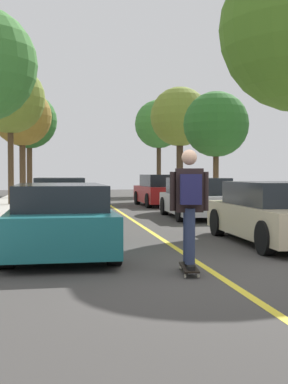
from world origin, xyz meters
name	(u,v)px	position (x,y,z in m)	size (l,w,h in m)	color
ground	(214,273)	(0.00, 0.00, 0.00)	(80.00, 80.00, 0.00)	#3D3A38
center_line	(162,239)	(0.00, 4.00, 0.00)	(0.12, 39.20, 0.01)	gold
parked_car_left_nearest	(60,217)	(-2.29, 2.50, 0.65)	(1.97, 4.72, 1.29)	#196066
parked_car_left_near	(60,199)	(-2.29, 9.03, 0.68)	(1.87, 4.17, 1.36)	#BCAD89
parked_car_right_nearest	(276,213)	(2.29, 2.93, 0.64)	(1.95, 4.42, 1.31)	#BCAD89
parked_car_right_near	(197,198)	(2.29, 9.35, 0.66)	(2.06, 4.19, 1.35)	#B7B7BC
parked_car_right_far	(161,191)	(2.29, 15.66, 0.70)	(2.06, 4.07, 1.44)	maroon
street_tree_left_near	(10,99)	(-4.45, 15.93, 4.77)	(3.05, 3.05, 6.18)	#4C3823
street_tree_left_far	(22,117)	(-4.45, 22.95, 4.75)	(3.38, 3.38, 6.33)	#4C3823
street_tree_left_farthest	(29,121)	(-4.45, 29.53, 5.17)	(3.89, 3.89, 7.00)	#4C3823
street_tree_right_near	(216,125)	(4.45, 14.26, 3.63)	(2.86, 2.86, 4.94)	#4C3823
street_tree_right_far	(180,117)	(4.45, 21.17, 4.70)	(3.37, 3.37, 6.28)	#3D2D1E
street_tree_right_farthest	(159,124)	(4.45, 27.52, 4.89)	(3.34, 3.34, 6.45)	#3D2D1E
skateboard	(189,268)	(-0.38, 0.02, 0.09)	(0.33, 0.86, 0.10)	black
skateboarder	(189,201)	(-0.38, -0.01, 1.09)	(0.59, 0.71, 1.75)	black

